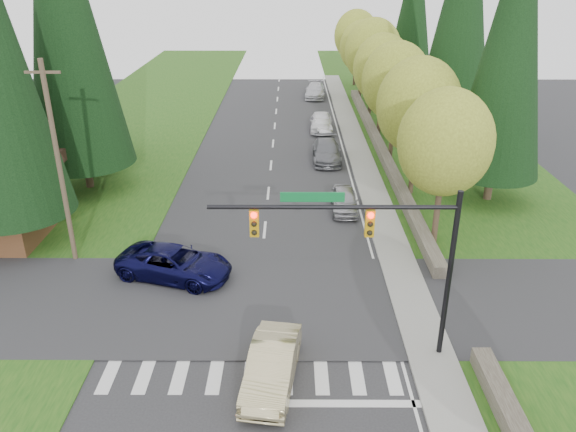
{
  "coord_description": "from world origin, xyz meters",
  "views": [
    {
      "loc": [
        1.45,
        -13.07,
        13.86
      ],
      "look_at": [
        1.34,
        11.23,
        2.8
      ],
      "focal_mm": 35.0,
      "sensor_mm": 36.0,
      "label": 1
    }
  ],
  "objects_px": {
    "suv_navy": "(175,263)",
    "parked_car_c": "(321,125)",
    "sedan_champagne": "(272,366)",
    "parked_car_d": "(321,122)",
    "parked_car_a": "(344,200)",
    "parked_car_e": "(315,91)",
    "parked_car_b": "(327,151)"
  },
  "relations": [
    {
      "from": "parked_car_c",
      "to": "parked_car_d",
      "type": "xyz_separation_m",
      "value": [
        0.0,
        0.52,
        0.15
      ]
    },
    {
      "from": "sedan_champagne",
      "to": "suv_navy",
      "type": "height_order",
      "value": "suv_navy"
    },
    {
      "from": "sedan_champagne",
      "to": "parked_car_c",
      "type": "xyz_separation_m",
      "value": [
        3.4,
        32.64,
        -0.1
      ]
    },
    {
      "from": "suv_navy",
      "to": "parked_car_e",
      "type": "bearing_deg",
      "value": 5.51
    },
    {
      "from": "sedan_champagne",
      "to": "parked_car_d",
      "type": "xyz_separation_m",
      "value": [
        3.4,
        33.15,
        0.05
      ]
    },
    {
      "from": "parked_car_b",
      "to": "parked_car_c",
      "type": "height_order",
      "value": "parked_car_b"
    },
    {
      "from": "parked_car_b",
      "to": "parked_car_d",
      "type": "bearing_deg",
      "value": 90.57
    },
    {
      "from": "parked_car_a",
      "to": "parked_car_e",
      "type": "xyz_separation_m",
      "value": [
        -0.53,
        31.2,
        0.08
      ]
    },
    {
      "from": "parked_car_c",
      "to": "parked_car_d",
      "type": "bearing_deg",
      "value": 82.51
    },
    {
      "from": "parked_car_b",
      "to": "parked_car_d",
      "type": "relative_size",
      "value": 1.09
    },
    {
      "from": "suv_navy",
      "to": "parked_car_d",
      "type": "height_order",
      "value": "parked_car_d"
    },
    {
      "from": "sedan_champagne",
      "to": "suv_navy",
      "type": "distance_m",
      "value": 8.86
    },
    {
      "from": "suv_navy",
      "to": "parked_car_e",
      "type": "relative_size",
      "value": 1.07
    },
    {
      "from": "parked_car_c",
      "to": "sedan_champagne",
      "type": "bearing_deg",
      "value": -103.44
    },
    {
      "from": "parked_car_d",
      "to": "suv_navy",
      "type": "bearing_deg",
      "value": -104.57
    },
    {
      "from": "suv_navy",
      "to": "parked_car_d",
      "type": "distance_m",
      "value": 27.04
    },
    {
      "from": "sedan_champagne",
      "to": "parked_car_b",
      "type": "bearing_deg",
      "value": 90.1
    },
    {
      "from": "parked_car_c",
      "to": "parked_car_e",
      "type": "xyz_separation_m",
      "value": [
        0.0,
        13.97,
        0.1
      ]
    },
    {
      "from": "sedan_champagne",
      "to": "parked_car_c",
      "type": "height_order",
      "value": "sedan_champagne"
    },
    {
      "from": "suv_navy",
      "to": "parked_car_b",
      "type": "bearing_deg",
      "value": -8.07
    },
    {
      "from": "parked_car_c",
      "to": "parked_car_e",
      "type": "distance_m",
      "value": 13.97
    },
    {
      "from": "parked_car_e",
      "to": "parked_car_b",
      "type": "bearing_deg",
      "value": -85.89
    },
    {
      "from": "suv_navy",
      "to": "parked_car_c",
      "type": "height_order",
      "value": "suv_navy"
    },
    {
      "from": "suv_navy",
      "to": "parked_car_c",
      "type": "distance_m",
      "value": 26.55
    },
    {
      "from": "parked_car_a",
      "to": "sedan_champagne",
      "type": "bearing_deg",
      "value": -102.68
    },
    {
      "from": "suv_navy",
      "to": "parked_car_a",
      "type": "bearing_deg",
      "value": -30.27
    },
    {
      "from": "sedan_champagne",
      "to": "parked_car_a",
      "type": "xyz_separation_m",
      "value": [
        3.93,
        15.4,
        -0.09
      ]
    },
    {
      "from": "parked_car_c",
      "to": "parked_car_e",
      "type": "bearing_deg",
      "value": 82.51
    },
    {
      "from": "sedan_champagne",
      "to": "parked_car_b",
      "type": "relative_size",
      "value": 0.89
    },
    {
      "from": "parked_car_a",
      "to": "parked_car_c",
      "type": "relative_size",
      "value": 0.99
    },
    {
      "from": "suv_navy",
      "to": "parked_car_b",
      "type": "relative_size",
      "value": 1.07
    },
    {
      "from": "suv_navy",
      "to": "parked_car_b",
      "type": "distance_m",
      "value": 19.2
    }
  ]
}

